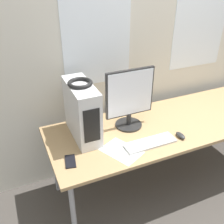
# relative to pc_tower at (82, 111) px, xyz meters

# --- Properties ---
(ground_plane) EXTENTS (14.00, 14.00, 0.00)m
(ground_plane) POSITION_rel_pc_tower_xyz_m (0.83, -0.52, -0.95)
(ground_plane) COLOR #47423D
(wall_back) EXTENTS (8.00, 0.07, 2.70)m
(wall_back) POSITION_rel_pc_tower_xyz_m (0.83, 0.40, 0.41)
(wall_back) COLOR beige
(wall_back) RESTS_ON ground_plane
(desk) EXTENTS (2.32, 0.79, 0.72)m
(desk) POSITION_rel_pc_tower_xyz_m (0.83, -0.13, -0.27)
(desk) COLOR tan
(desk) RESTS_ON ground_plane
(pc_tower) EXTENTS (0.18, 0.47, 0.46)m
(pc_tower) POSITION_rel_pc_tower_xyz_m (0.00, 0.00, 0.00)
(pc_tower) COLOR silver
(pc_tower) RESTS_ON desk
(headphones) EXTENTS (0.19, 0.19, 0.03)m
(headphones) POSITION_rel_pc_tower_xyz_m (0.00, 0.00, 0.25)
(headphones) COLOR black
(headphones) RESTS_ON pc_tower
(monitor_main) EXTENTS (0.43, 0.24, 0.53)m
(monitor_main) POSITION_rel_pc_tower_xyz_m (0.41, -0.02, 0.04)
(monitor_main) COLOR black
(monitor_main) RESTS_ON desk
(keyboard) EXTENTS (0.43, 0.14, 0.02)m
(keyboard) POSITION_rel_pc_tower_xyz_m (0.45, -0.33, -0.22)
(keyboard) COLOR silver
(keyboard) RESTS_ON desk
(mouse) EXTENTS (0.05, 0.10, 0.03)m
(mouse) POSITION_rel_pc_tower_xyz_m (0.73, -0.36, -0.21)
(mouse) COLOR #2D2D2D
(mouse) RESTS_ON desk
(cell_phone) EXTENTS (0.10, 0.16, 0.01)m
(cell_phone) POSITION_rel_pc_tower_xyz_m (-0.20, -0.29, -0.23)
(cell_phone) COLOR black
(cell_phone) RESTS_ON desk
(paper_sheet_left) EXTENTS (0.32, 0.36, 0.00)m
(paper_sheet_left) POSITION_rel_pc_tower_xyz_m (0.20, -0.33, -0.23)
(paper_sheet_left) COLOR white
(paper_sheet_left) RESTS_ON desk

